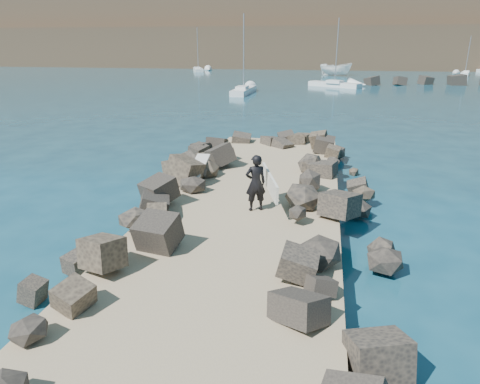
{
  "coord_description": "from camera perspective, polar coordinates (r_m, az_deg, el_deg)",
  "views": [
    {
      "loc": [
        2.36,
        -12.88,
        5.71
      ],
      "look_at": [
        0.0,
        -1.0,
        1.5
      ],
      "focal_mm": 32.0,
      "sensor_mm": 36.0,
      "label": 1
    }
  ],
  "objects": [
    {
      "name": "jetty",
      "position": [
        12.38,
        -0.91,
        -6.75
      ],
      "size": [
        6.0,
        26.0,
        0.6
      ],
      "primitive_type": "cube",
      "color": "#8C7759",
      "rests_on": "ground"
    },
    {
      "name": "sailboat_e",
      "position": [
        97.76,
        -5.6,
        15.92
      ],
      "size": [
        4.32,
        7.8,
        9.23
      ],
      "color": "silver",
      "rests_on": "ground"
    },
    {
      "name": "surfboard_resting",
      "position": [
        16.92,
        -5.59,
        3.02
      ],
      "size": [
        0.63,
        2.14,
        0.07
      ],
      "primitive_type": "cube",
      "rotation": [
        0.0,
        0.0,
        0.05
      ],
      "color": "beige",
      "rests_on": "riprap_left"
    },
    {
      "name": "sailboat_d",
      "position": [
        94.22,
        27.81,
        13.77
      ],
      "size": [
        3.04,
        6.05,
        7.27
      ],
      "color": "silver",
      "rests_on": "ground"
    },
    {
      "name": "headland",
      "position": [
        173.36,
        14.82,
        21.97
      ],
      "size": [
        360.0,
        140.0,
        32.0
      ],
      "primitive_type": "cube",
      "color": "#2D4919",
      "rests_on": "ground"
    },
    {
      "name": "riprap_right",
      "position": [
        12.53,
        12.73,
        -5.91
      ],
      "size": [
        2.6,
        22.0,
        1.0
      ],
      "primitive_type": "cube",
      "color": "black",
      "rests_on": "ground"
    },
    {
      "name": "riprap_left",
      "position": [
        13.58,
        -12.54,
        -3.89
      ],
      "size": [
        2.6,
        22.0,
        1.0
      ],
      "primitive_type": "cube",
      "color": "black",
      "rests_on": "ground"
    },
    {
      "name": "sailboat_c",
      "position": [
        62.89,
        12.48,
        13.83
      ],
      "size": [
        7.4,
        5.41,
        9.15
      ],
      "color": "silver",
      "rests_on": "ground"
    },
    {
      "name": "surfer_with_board",
      "position": [
        13.59,
        2.37,
        1.23
      ],
      "size": [
        1.25,
        2.18,
        1.84
      ],
      "color": "black",
      "rests_on": "jetty"
    },
    {
      "name": "sailboat_a",
      "position": [
        53.09,
        0.46,
        13.35
      ],
      "size": [
        1.88,
        7.69,
        9.16
      ],
      "color": "silver",
      "rests_on": "ground"
    },
    {
      "name": "boat_imported",
      "position": [
        86.0,
        12.64,
        15.68
      ],
      "size": [
        6.33,
        3.42,
        2.32
      ],
      "primitive_type": "imported",
      "rotation": [
        0.0,
        0.0,
        1.37
      ],
      "color": "white",
      "rests_on": "ground"
    },
    {
      "name": "ground",
      "position": [
        14.29,
        0.78,
        -4.4
      ],
      "size": [
        800.0,
        800.0,
        0.0
      ],
      "primitive_type": "plane",
      "color": "#0F384C",
      "rests_on": "ground"
    }
  ]
}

